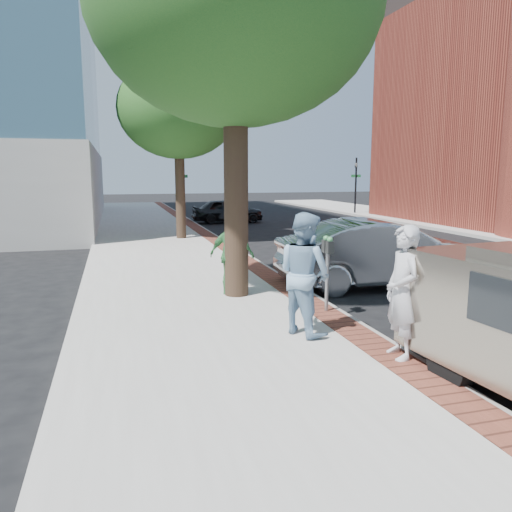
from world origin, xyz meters
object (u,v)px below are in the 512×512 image
object	(u,v)px
person_green	(232,255)
bg_car	(228,211)
person_officer	(304,273)
sedan_silver	(381,253)
person_gray	(403,292)
parking_meter	(328,258)

from	to	relation	value
person_green	bg_car	world-z (taller)	person_green
person_officer	sedan_silver	distance (m)	4.71
bg_car	person_officer	bearing A→B (deg)	171.64
person_gray	bg_car	bearing A→B (deg)	179.48
parking_meter	sedan_silver	xyz separation A→B (m)	(2.43, 2.20, -0.37)
person_officer	person_green	size ratio (longest dim) A/B	1.16
parking_meter	person_gray	size ratio (longest dim) A/B	0.76
parking_meter	bg_car	size ratio (longest dim) A/B	0.37
person_officer	sedan_silver	xyz separation A→B (m)	(3.34, 3.31, -0.33)
person_officer	person_green	bearing A→B (deg)	-12.65
person_green	sedan_silver	xyz separation A→B (m)	(3.88, 0.34, -0.18)
parking_meter	person_green	size ratio (longest dim) A/B	0.84
person_gray	bg_car	distance (m)	21.71
sedan_silver	bg_car	bearing A→B (deg)	3.23
person_green	person_gray	bearing A→B (deg)	143.13
person_officer	sedan_silver	size ratio (longest dim) A/B	0.40
person_gray	sedan_silver	size ratio (longest dim) A/B	0.38
person_gray	bg_car	xyz separation A→B (m)	(2.27, 21.59, -0.44)
parking_meter	person_gray	bearing A→B (deg)	-89.27
person_green	sedan_silver	distance (m)	3.90
person_officer	person_green	xyz separation A→B (m)	(-0.54, 2.97, -0.14)
person_gray	person_green	size ratio (longest dim) A/B	1.11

